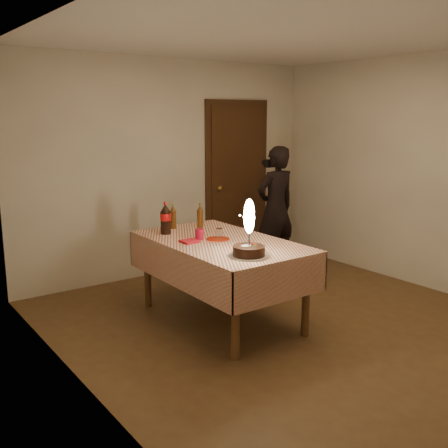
{
  "coord_description": "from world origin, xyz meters",
  "views": [
    {
      "loc": [
        -3.24,
        -3.3,
        1.93
      ],
      "look_at": [
        -0.47,
        0.5,
        0.95
      ],
      "focal_mm": 42.0,
      "sensor_mm": 36.0,
      "label": 1
    }
  ],
  "objects_px": {
    "red_cup": "(199,234)",
    "photographer": "(276,207)",
    "clear_cup": "(219,233)",
    "dining_table": "(221,251)",
    "red_plate": "(218,239)",
    "amber_bottle_left": "(173,217)",
    "birthday_cake": "(249,242)",
    "amber_bottle_right": "(200,216)",
    "cola_bottle": "(166,219)"
  },
  "relations": [
    {
      "from": "cola_bottle",
      "to": "photographer",
      "type": "distance_m",
      "value": 1.96
    },
    {
      "from": "amber_bottle_right",
      "to": "clear_cup",
      "type": "bearing_deg",
      "value": -102.58
    },
    {
      "from": "birthday_cake",
      "to": "red_cup",
      "type": "relative_size",
      "value": 4.81
    },
    {
      "from": "red_cup",
      "to": "photographer",
      "type": "relative_size",
      "value": 0.06
    },
    {
      "from": "amber_bottle_left",
      "to": "photographer",
      "type": "bearing_deg",
      "value": 11.03
    },
    {
      "from": "red_cup",
      "to": "cola_bottle",
      "type": "xyz_separation_m",
      "value": [
        -0.14,
        0.39,
        0.1
      ]
    },
    {
      "from": "clear_cup",
      "to": "amber_bottle_left",
      "type": "relative_size",
      "value": 0.35
    },
    {
      "from": "red_plate",
      "to": "cola_bottle",
      "type": "distance_m",
      "value": 0.59
    },
    {
      "from": "dining_table",
      "to": "amber_bottle_right",
      "type": "relative_size",
      "value": 6.75
    },
    {
      "from": "clear_cup",
      "to": "birthday_cake",
      "type": "bearing_deg",
      "value": -105.4
    },
    {
      "from": "red_cup",
      "to": "photographer",
      "type": "distance_m",
      "value": 1.97
    },
    {
      "from": "birthday_cake",
      "to": "amber_bottle_left",
      "type": "relative_size",
      "value": 1.89
    },
    {
      "from": "dining_table",
      "to": "red_cup",
      "type": "height_order",
      "value": "red_cup"
    },
    {
      "from": "dining_table",
      "to": "red_plate",
      "type": "height_order",
      "value": "red_plate"
    },
    {
      "from": "amber_bottle_right",
      "to": "red_plate",
      "type": "bearing_deg",
      "value": -106.59
    },
    {
      "from": "clear_cup",
      "to": "amber_bottle_left",
      "type": "bearing_deg",
      "value": 103.06
    },
    {
      "from": "cola_bottle",
      "to": "amber_bottle_left",
      "type": "relative_size",
      "value": 1.25
    },
    {
      "from": "dining_table",
      "to": "birthday_cake",
      "type": "bearing_deg",
      "value": -102.78
    },
    {
      "from": "red_cup",
      "to": "cola_bottle",
      "type": "bearing_deg",
      "value": 109.45
    },
    {
      "from": "red_cup",
      "to": "amber_bottle_right",
      "type": "height_order",
      "value": "amber_bottle_right"
    },
    {
      "from": "clear_cup",
      "to": "amber_bottle_right",
      "type": "height_order",
      "value": "amber_bottle_right"
    },
    {
      "from": "clear_cup",
      "to": "amber_bottle_left",
      "type": "distance_m",
      "value": 0.64
    },
    {
      "from": "dining_table",
      "to": "amber_bottle_left",
      "type": "height_order",
      "value": "amber_bottle_left"
    },
    {
      "from": "birthday_cake",
      "to": "cola_bottle",
      "type": "xyz_separation_m",
      "value": [
        -0.14,
        1.13,
        0.03
      ]
    },
    {
      "from": "photographer",
      "to": "red_cup",
      "type": "bearing_deg",
      "value": -152.88
    },
    {
      "from": "amber_bottle_left",
      "to": "amber_bottle_right",
      "type": "relative_size",
      "value": 1.0
    },
    {
      "from": "cola_bottle",
      "to": "photographer",
      "type": "relative_size",
      "value": 0.2
    },
    {
      "from": "amber_bottle_left",
      "to": "clear_cup",
      "type": "bearing_deg",
      "value": -76.94
    },
    {
      "from": "dining_table",
      "to": "photographer",
      "type": "height_order",
      "value": "photographer"
    },
    {
      "from": "red_cup",
      "to": "red_plate",
      "type": "bearing_deg",
      "value": -36.5
    },
    {
      "from": "clear_cup",
      "to": "cola_bottle",
      "type": "height_order",
      "value": "cola_bottle"
    },
    {
      "from": "birthday_cake",
      "to": "photographer",
      "type": "height_order",
      "value": "photographer"
    },
    {
      "from": "red_cup",
      "to": "clear_cup",
      "type": "relative_size",
      "value": 1.11
    },
    {
      "from": "red_plate",
      "to": "red_cup",
      "type": "xyz_separation_m",
      "value": [
        -0.14,
        0.1,
        0.05
      ]
    },
    {
      "from": "amber_bottle_left",
      "to": "dining_table",
      "type": "bearing_deg",
      "value": -83.21
    },
    {
      "from": "amber_bottle_left",
      "to": "amber_bottle_right",
      "type": "xyz_separation_m",
      "value": [
        0.25,
        -0.12,
        0.0
      ]
    },
    {
      "from": "red_plate",
      "to": "photographer",
      "type": "bearing_deg",
      "value": 31.86
    },
    {
      "from": "cola_bottle",
      "to": "amber_bottle_right",
      "type": "bearing_deg",
      "value": 7.04
    },
    {
      "from": "red_plate",
      "to": "amber_bottle_left",
      "type": "bearing_deg",
      "value": 97.74
    },
    {
      "from": "dining_table",
      "to": "red_cup",
      "type": "bearing_deg",
      "value": 130.68
    },
    {
      "from": "clear_cup",
      "to": "dining_table",
      "type": "bearing_deg",
      "value": -118.49
    },
    {
      "from": "clear_cup",
      "to": "amber_bottle_right",
      "type": "relative_size",
      "value": 0.35
    },
    {
      "from": "red_cup",
      "to": "photographer",
      "type": "bearing_deg",
      "value": 27.12
    },
    {
      "from": "red_cup",
      "to": "clear_cup",
      "type": "height_order",
      "value": "red_cup"
    },
    {
      "from": "cola_bottle",
      "to": "dining_table",
      "type": "bearing_deg",
      "value": -63.46
    },
    {
      "from": "dining_table",
      "to": "red_plate",
      "type": "relative_size",
      "value": 7.82
    },
    {
      "from": "clear_cup",
      "to": "red_cup",
      "type": "bearing_deg",
      "value": 164.77
    },
    {
      "from": "amber_bottle_right",
      "to": "photographer",
      "type": "height_order",
      "value": "photographer"
    },
    {
      "from": "dining_table",
      "to": "clear_cup",
      "type": "bearing_deg",
      "value": 61.51
    },
    {
      "from": "red_plate",
      "to": "clear_cup",
      "type": "height_order",
      "value": "clear_cup"
    }
  ]
}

